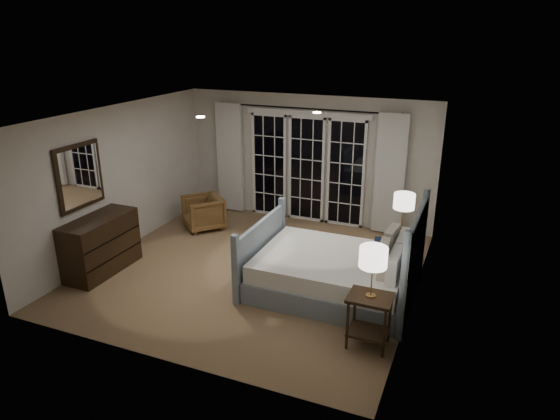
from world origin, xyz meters
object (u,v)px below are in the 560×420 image
at_px(bed, 336,272).
at_px(lamp_left, 373,258).
at_px(armchair, 203,213).
at_px(dresser, 101,245).
at_px(nightstand_left, 369,313).
at_px(lamp_right, 404,202).
at_px(nightstand_right, 400,243).

distance_m(bed, lamp_left, 1.58).
bearing_deg(armchair, dresser, -61.85).
relative_size(bed, lamp_left, 3.67).
distance_m(nightstand_left, armchair, 4.59).
bearing_deg(lamp_right, armchair, 177.47).
xyz_separation_m(nightstand_left, lamp_right, (-0.03, 2.38, 0.65)).
bearing_deg(lamp_left, nightstand_right, 90.70).
relative_size(bed, armchair, 3.29).
height_order(bed, dresser, bed).
xyz_separation_m(armchair, dresser, (-0.56, -2.19, 0.13)).
bearing_deg(dresser, lamp_right, 24.93).
relative_size(bed, dresser, 1.82).
distance_m(bed, nightstand_right, 1.46).
bearing_deg(nightstand_left, lamp_right, 90.70).
bearing_deg(nightstand_right, lamp_left, -89.30).
bearing_deg(bed, nightstand_right, 60.94).
height_order(bed, armchair, bed).
relative_size(nightstand_left, dresser, 0.53).
relative_size(nightstand_right, lamp_left, 0.93).
bearing_deg(nightstand_left, armchair, 146.28).
relative_size(lamp_right, armchair, 0.91).
bearing_deg(nightstand_left, bed, 123.63).
bearing_deg(armchair, nightstand_right, 39.97).
height_order(nightstand_left, armchair, nightstand_left).
distance_m(lamp_right, armchair, 3.87).
height_order(bed, nightstand_left, bed).
xyz_separation_m(nightstand_right, lamp_left, (0.03, -2.38, 0.80)).
height_order(lamp_left, dresser, lamp_left).
distance_m(armchair, dresser, 2.26).
height_order(nightstand_left, dresser, dresser).
relative_size(nightstand_right, lamp_right, 0.92).
height_order(nightstand_right, lamp_right, lamp_right).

